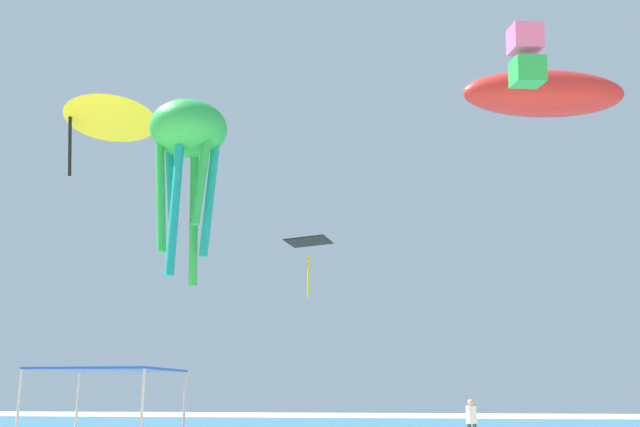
# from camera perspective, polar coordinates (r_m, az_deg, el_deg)

# --- Properties ---
(ocean_strip) EXTENTS (110.00, 24.83, 0.03)m
(ocean_strip) POSITION_cam_1_polar(r_m,az_deg,el_deg) (43.35, 4.45, -16.53)
(ocean_strip) COLOR teal
(ocean_strip) RESTS_ON ground
(canopy_tent) EXTENTS (3.31, 3.14, 2.49)m
(canopy_tent) POSITION_cam_1_polar(r_m,az_deg,el_deg) (20.46, -16.49, -12.12)
(canopy_tent) COLOR #B2B2B7
(canopy_tent) RESTS_ON ground
(person_near_tent) EXTENTS (0.39, 0.39, 1.63)m
(person_near_tent) POSITION_cam_1_polar(r_m,az_deg,el_deg) (28.18, 12.01, -15.67)
(person_near_tent) COLOR #33384C
(person_near_tent) RESTS_ON ground
(kite_delta_yellow) EXTENTS (4.93, 4.99, 3.77)m
(kite_delta_yellow) POSITION_cam_1_polar(r_m,az_deg,el_deg) (35.07, -16.31, 7.76)
(kite_delta_yellow) COLOR yellow
(kite_diamond_black) EXTENTS (2.64, 2.64, 3.36)m
(kite_diamond_black) POSITION_cam_1_polar(r_m,az_deg,el_deg) (41.70, -0.92, -2.49)
(kite_diamond_black) COLOR black
(kite_inflatable_red) EXTENTS (9.05, 4.66, 3.57)m
(kite_inflatable_red) POSITION_cam_1_polar(r_m,az_deg,el_deg) (40.23, 17.43, 9.16)
(kite_inflatable_red) COLOR red
(kite_octopus_green) EXTENTS (4.47, 4.47, 7.62)m
(kite_octopus_green) POSITION_cam_1_polar(r_m,az_deg,el_deg) (30.48, -10.48, 5.97)
(kite_octopus_green) COLOR green
(kite_box_pink) EXTENTS (1.67, 1.77, 3.07)m
(kite_box_pink) POSITION_cam_1_polar(r_m,az_deg,el_deg) (35.62, 16.15, 12.04)
(kite_box_pink) COLOR pink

